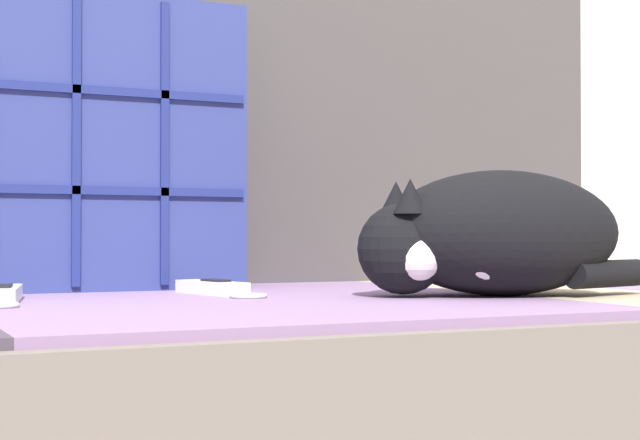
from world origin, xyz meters
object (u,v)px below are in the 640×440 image
object	(u,v)px
game_remote_near	(3,295)
game_remote_far	(215,288)
sleeping_cat	(488,236)
throw_pillow_quilted	(110,145)

from	to	relation	value
game_remote_near	game_remote_far	bearing A→B (deg)	5.95
game_remote_near	game_remote_far	distance (m)	0.28
sleeping_cat	throw_pillow_quilted	bearing A→B (deg)	137.83
sleeping_cat	game_remote_far	bearing A→B (deg)	149.90
sleeping_cat	game_remote_near	distance (m)	0.62
game_remote_far	game_remote_near	bearing A→B (deg)	-174.05
sleeping_cat	game_remote_far	distance (m)	0.37
game_remote_far	throw_pillow_quilted	bearing A→B (deg)	116.94
throw_pillow_quilted	sleeping_cat	bearing A→B (deg)	-42.17
game_remote_near	game_remote_far	size ratio (longest dim) A/B	1.09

